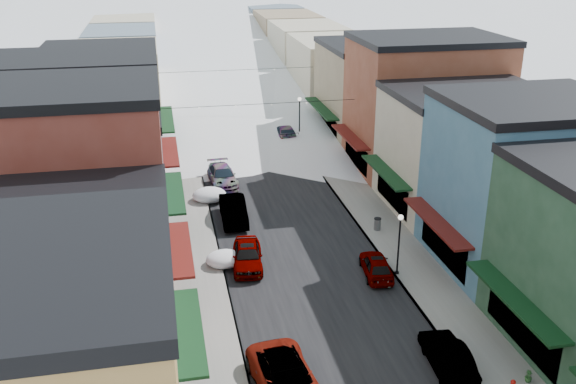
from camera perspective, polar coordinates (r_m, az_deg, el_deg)
name	(u,v)px	position (r m, az deg, el deg)	size (l,w,h in m)	color
road	(233,116)	(74.47, -4.92, 6.79)	(10.00, 160.00, 0.01)	black
sidewalk_left	(175,118)	(74.02, -10.03, 6.50)	(3.20, 160.00, 0.15)	gray
sidewalk_right	(289,112)	(75.45, 0.10, 7.12)	(3.20, 160.00, 0.15)	gray
curb_left	(189,117)	(74.07, -8.83, 6.59)	(0.10, 160.00, 0.15)	slate
curb_right	(276,113)	(75.16, -1.07, 7.06)	(0.10, 160.00, 0.15)	slate
bldg_l_cream	(49,313)	(28.42, -20.47, -10.05)	(11.30, 8.20, 9.50)	beige
bldg_l_brick_near	(57,206)	(34.94, -19.87, -1.16)	(12.30, 8.20, 12.50)	maroon
bldg_l_grayblue	(85,180)	(43.36, -17.56, 1.03)	(11.30, 9.20, 9.00)	slate
bldg_l_brick_far	(81,128)	(51.71, -17.94, 5.43)	(13.30, 9.20, 11.00)	maroon
bldg_l_tan	(103,103)	(61.38, -16.10, 7.61)	(11.30, 11.20, 10.00)	#9B8A65
bldg_r_blue	(526,183)	(41.25, 20.38, 0.73)	(11.30, 9.20, 10.50)	#3B6986
bldg_r_cream	(465,150)	(49.10, 15.46, 3.65)	(12.30, 9.20, 9.00)	beige
bldg_r_brick_far	(425,104)	(56.81, 12.05, 7.67)	(13.30, 9.20, 11.50)	brown
bldg_r_tan	(375,90)	(65.74, 7.77, 8.93)	(11.30, 11.20, 9.50)	#8B785B
distant_blocks	(213,49)	(96.06, -6.69, 12.53)	(34.00, 55.00, 8.00)	gray
overhead_cables	(247,85)	(60.95, -3.67, 9.47)	(16.40, 15.04, 0.04)	black
car_white_suv	(286,380)	(29.67, -0.14, -16.34)	(2.57, 5.58, 1.55)	silver
car_silver_sedan	(247,255)	(39.90, -3.63, -5.64)	(1.81, 4.50, 1.53)	gray
car_dark_hatch	(233,210)	(46.22, -4.87, -1.63)	(1.75, 5.01, 1.65)	black
car_silver_wagon	(222,176)	(53.23, -5.85, 1.45)	(2.08, 5.11, 1.48)	#9EA1A5
car_green_sedan	(448,356)	(32.02, 14.03, -13.99)	(1.53, 4.40, 1.45)	black
car_gray_suv	(376,265)	(39.24, 7.86, -6.48)	(1.59, 3.94, 1.34)	gray
car_black_sedan	(285,133)	(64.75, -0.29, 5.28)	(2.13, 5.24, 1.52)	black
car_lane_silver	(219,115)	(72.27, -6.14, 6.83)	(1.58, 3.93, 1.34)	#A0A1A8
car_lane_white	(229,90)	(84.29, -5.23, 9.00)	(2.21, 4.80, 1.33)	silver
trash_can	(377,224)	(44.91, 7.95, -2.82)	(0.51, 0.51, 0.86)	slate
streetlamp_near	(399,237)	(38.57, 9.87, -3.95)	(0.32, 0.32, 3.85)	black
streetlamp_far	(300,114)	(63.18, 1.03, 6.96)	(0.37, 0.37, 4.51)	black
planter_far	(528,376)	(32.33, 20.59, -15.09)	(0.32, 0.32, 0.57)	#2E622C
snow_pile_mid	(225,258)	(40.29, -5.66, -5.90)	(2.33, 2.63, 0.98)	white
snow_pile_far	(209,195)	(49.99, -7.00, -0.24)	(2.61, 2.81, 1.11)	white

